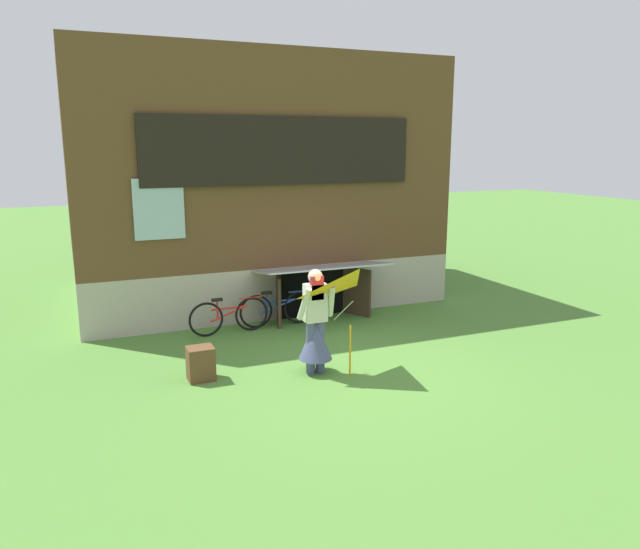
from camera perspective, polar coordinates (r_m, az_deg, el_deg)
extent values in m
plane|color=#4C7F33|center=(9.65, 2.62, -8.84)|extent=(60.00, 60.00, 0.00)
cube|color=#ADA393|center=(14.53, -6.82, 0.47)|extent=(7.74, 5.12, 1.07)
cube|color=brown|center=(14.24, -7.09, 10.95)|extent=(7.74, 5.12, 4.22)
cube|color=black|center=(11.75, -3.56, 11.66)|extent=(5.40, 0.08, 1.29)
cube|color=#9EB7C6|center=(11.77, -3.59, 11.66)|extent=(5.24, 0.04, 1.17)
cube|color=#9EB7C6|center=(11.26, -15.05, 6.02)|extent=(0.90, 0.06, 1.10)
cube|color=black|center=(12.36, -0.65, -1.71)|extent=(1.40, 0.03, 0.99)
cube|color=#3D2B1E|center=(11.81, -3.95, -2.40)|extent=(0.24, 0.69, 0.99)
cube|color=#3D2B1E|center=(12.45, 3.47, -1.63)|extent=(0.38, 0.65, 0.99)
cube|color=#999EA8|center=(11.74, 0.33, 0.67)|extent=(2.59, 1.09, 0.18)
cylinder|color=#474C75|center=(9.29, -0.90, -6.96)|extent=(0.14, 0.14, 0.83)
cylinder|color=#474C75|center=(9.35, 0.02, -6.83)|extent=(0.14, 0.14, 0.83)
cone|color=#474C75|center=(9.28, -0.44, -6.17)|extent=(0.52, 0.52, 0.62)
cube|color=beige|center=(9.11, -0.45, -2.69)|extent=(0.34, 0.20, 0.59)
cylinder|color=beige|center=(8.94, -1.51, -2.80)|extent=(0.17, 0.33, 0.54)
cylinder|color=beige|center=(9.10, 1.07, -2.52)|extent=(0.17, 0.33, 0.54)
cube|color=maroon|center=(9.00, -0.30, -1.28)|extent=(0.20, 0.08, 0.36)
sphere|color=#D8AD8E|center=(9.02, -0.45, -0.20)|extent=(0.22, 0.22, 0.22)
pyramid|color=orange|center=(8.75, 3.80, -2.09)|extent=(1.12, 1.00, 0.54)
cylinder|color=beige|center=(9.06, 2.21, -3.46)|extent=(0.01, 0.65, 0.46)
cylinder|color=orange|center=(9.24, 2.88, -7.17)|extent=(0.03, 0.03, 0.80)
torus|color=black|center=(11.89, -1.98, -3.11)|extent=(0.66, 0.06, 0.65)
torus|color=black|center=(11.63, -6.09, -3.52)|extent=(0.66, 0.06, 0.65)
cylinder|color=#284CB2|center=(11.71, -4.02, -2.53)|extent=(0.66, 0.05, 0.04)
cylinder|color=#284CB2|center=(11.73, -4.02, -3.03)|extent=(0.73, 0.05, 0.27)
cylinder|color=#284CB2|center=(11.64, -5.06, -2.62)|extent=(0.04, 0.04, 0.37)
cube|color=black|center=(11.60, -5.08, -1.75)|extent=(0.20, 0.08, 0.05)
cylinder|color=#284CB2|center=(11.81, -1.99, -1.61)|extent=(0.44, 0.04, 0.03)
torus|color=black|center=(11.49, -6.52, -3.74)|extent=(0.65, 0.07, 0.65)
torus|color=black|center=(11.25, -10.77, -4.22)|extent=(0.65, 0.07, 0.65)
cylinder|color=red|center=(11.32, -8.64, -3.17)|extent=(0.66, 0.07, 0.04)
cylinder|color=red|center=(11.35, -8.63, -3.68)|extent=(0.72, 0.07, 0.27)
cylinder|color=red|center=(11.26, -9.72, -3.29)|extent=(0.04, 0.04, 0.36)
cube|color=black|center=(11.21, -9.75, -2.39)|extent=(0.20, 0.08, 0.05)
cylinder|color=red|center=(11.41, -6.55, -2.20)|extent=(0.44, 0.05, 0.03)
cube|color=brown|center=(9.27, -11.26, -8.29)|extent=(0.39, 0.33, 0.51)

